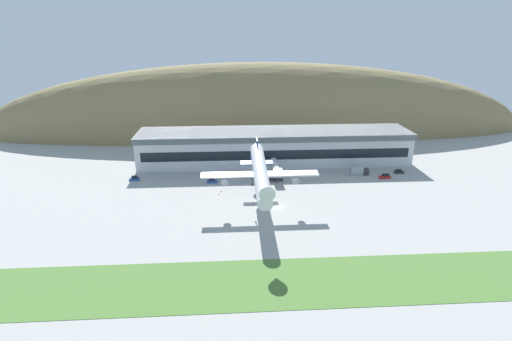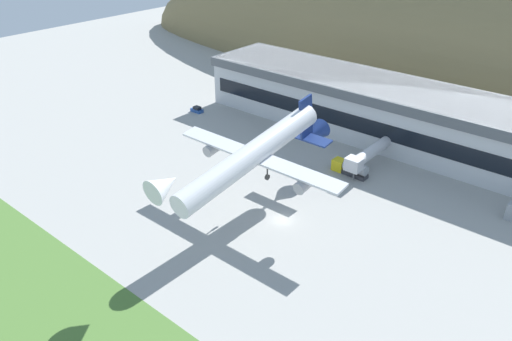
{
  "view_description": "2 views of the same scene",
  "coord_description": "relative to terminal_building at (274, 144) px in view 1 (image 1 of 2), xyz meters",
  "views": [
    {
      "loc": [
        -14.92,
        -117.85,
        54.82
      ],
      "look_at": [
        -7.57,
        -4.48,
        14.45
      ],
      "focal_mm": 28.0,
      "sensor_mm": 36.0,
      "label": 1
    },
    {
      "loc": [
        46.99,
        -63.82,
        54.08
      ],
      "look_at": [
        -3.09,
        -4.22,
        11.5
      ],
      "focal_mm": 35.0,
      "sensor_mm": 36.0,
      "label": 2
    }
  ],
  "objects": [
    {
      "name": "jetway_0",
      "position": [
        -1.42,
        -19.25,
        -3.85
      ],
      "size": [
        3.38,
        16.37,
        5.43
      ],
      "color": "silver",
      "rests_on": "ground_plane"
    },
    {
      "name": "fuel_truck",
      "position": [
        31.9,
        -18.48,
        -6.28
      ],
      "size": [
        7.24,
        2.43,
        3.33
      ],
      "color": "#333338",
      "rests_on": "ground_plane"
    },
    {
      "name": "service_car_0",
      "position": [
        48.57,
        -17.92,
        -7.22
      ],
      "size": [
        3.96,
        2.17,
        1.51
      ],
      "color": "#333338",
      "rests_on": "ground_plane"
    },
    {
      "name": "box_truck",
      "position": [
        -3.28,
        -22.92,
        -6.31
      ],
      "size": [
        8.54,
        2.64,
        3.24
      ],
      "color": "gold",
      "rests_on": "ground_plane"
    },
    {
      "name": "terminal_building",
      "position": [
        0.0,
        0.0,
        0.0
      ],
      "size": [
        115.89,
        21.54,
        13.9
      ],
      "color": "silver",
      "rests_on": "ground_plane"
    },
    {
      "name": "traffic_cone_1",
      "position": [
        -22.47,
        -32.83,
        -7.56
      ],
      "size": [
        0.52,
        0.52,
        0.58
      ],
      "color": "orange",
      "rests_on": "ground_plane"
    },
    {
      "name": "traffic_cone_0",
      "position": [
        -23.4,
        -35.24,
        -7.56
      ],
      "size": [
        0.52,
        0.52,
        0.58
      ],
      "color": "orange",
      "rests_on": "ground_plane"
    },
    {
      "name": "ground_plane",
      "position": [
        -3.73,
        -47.04,
        -7.84
      ],
      "size": [
        363.6,
        363.6,
        0.0
      ],
      "primitive_type": "plane",
      "color": "#9E9E99"
    },
    {
      "name": "service_car_1",
      "position": [
        -55.99,
        -19.17,
        -7.14
      ],
      "size": [
        3.69,
        1.85,
        1.69
      ],
      "color": "#264C99",
      "rests_on": "ground_plane"
    },
    {
      "name": "cargo_airplane",
      "position": [
        -9.77,
        -48.14,
        4.68
      ],
      "size": [
        37.08,
        47.03,
        12.09
      ],
      "color": "silver"
    },
    {
      "name": "service_car_3",
      "position": [
        -26.14,
        -23.48,
        -7.16
      ],
      "size": [
        4.1,
        1.97,
        1.65
      ],
      "color": "#264C99",
      "rests_on": "ground_plane"
    },
    {
      "name": "service_car_2",
      "position": [
        40.92,
        -23.05,
        -7.14
      ],
      "size": [
        4.57,
        2.11,
        1.69
      ],
      "color": "#B21E1E",
      "rests_on": "ground_plane"
    },
    {
      "name": "grass_strip_foreground",
      "position": [
        -3.73,
        -87.92,
        -7.8
      ],
      "size": [
        327.24,
        19.59,
        0.08
      ],
      "primitive_type": "cube",
      "color": "#4C7533",
      "rests_on": "ground_plane"
    },
    {
      "name": "hill_backdrop",
      "position": [
        -2.93,
        53.61,
        -7.84
      ],
      "size": [
        302.0,
        54.35,
        76.62
      ],
      "primitive_type": "ellipsoid",
      "color": "olive",
      "rests_on": "ground_plane"
    }
  ]
}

